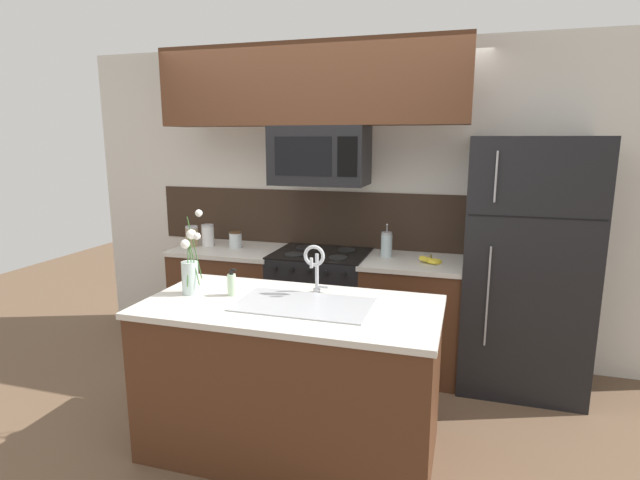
{
  "coord_description": "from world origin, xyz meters",
  "views": [
    {
      "loc": [
        1.14,
        -2.9,
        1.83
      ],
      "look_at": [
        0.18,
        0.27,
        1.16
      ],
      "focal_mm": 28.0,
      "sensor_mm": 36.0,
      "label": 1
    }
  ],
  "objects_px": {
    "stove_range": "(321,306)",
    "flower_vase": "(191,272)",
    "storage_jar_medium": "(208,235)",
    "storage_jar_tall": "(192,236)",
    "storage_jar_short": "(236,240)",
    "refrigerator": "(525,265)",
    "microwave": "(320,156)",
    "banana_bunch": "(430,260)",
    "sink_faucet": "(315,262)",
    "french_press": "(387,244)",
    "dish_soap_bottle": "(232,284)"
  },
  "relations": [
    {
      "from": "sink_faucet",
      "to": "flower_vase",
      "type": "relative_size",
      "value": 0.61
    },
    {
      "from": "storage_jar_medium",
      "to": "sink_faucet",
      "type": "relative_size",
      "value": 0.62
    },
    {
      "from": "storage_jar_tall",
      "to": "banana_bunch",
      "type": "bearing_deg",
      "value": -0.82
    },
    {
      "from": "microwave",
      "to": "banana_bunch",
      "type": "xyz_separation_m",
      "value": [
        0.88,
        -0.04,
        -0.77
      ]
    },
    {
      "from": "banana_bunch",
      "to": "french_press",
      "type": "height_order",
      "value": "french_press"
    },
    {
      "from": "banana_bunch",
      "to": "dish_soap_bottle",
      "type": "height_order",
      "value": "dish_soap_bottle"
    },
    {
      "from": "french_press",
      "to": "storage_jar_short",
      "type": "bearing_deg",
      "value": -178.44
    },
    {
      "from": "storage_jar_tall",
      "to": "stove_range",
      "type": "bearing_deg",
      "value": 1.5
    },
    {
      "from": "refrigerator",
      "to": "flower_vase",
      "type": "xyz_separation_m",
      "value": [
        -2.0,
        -1.26,
        0.12
      ]
    },
    {
      "from": "storage_jar_short",
      "to": "banana_bunch",
      "type": "height_order",
      "value": "storage_jar_short"
    },
    {
      "from": "stove_range",
      "to": "flower_vase",
      "type": "distance_m",
      "value": 1.45
    },
    {
      "from": "french_press",
      "to": "refrigerator",
      "type": "bearing_deg",
      "value": -2.23
    },
    {
      "from": "storage_jar_short",
      "to": "french_press",
      "type": "distance_m",
      "value": 1.3
    },
    {
      "from": "flower_vase",
      "to": "stove_range",
      "type": "bearing_deg",
      "value": 70.31
    },
    {
      "from": "flower_vase",
      "to": "storage_jar_medium",
      "type": "bearing_deg",
      "value": 115.11
    },
    {
      "from": "sink_faucet",
      "to": "flower_vase",
      "type": "distance_m",
      "value": 0.75
    },
    {
      "from": "sink_faucet",
      "to": "dish_soap_bottle",
      "type": "distance_m",
      "value": 0.52
    },
    {
      "from": "banana_bunch",
      "to": "flower_vase",
      "type": "height_order",
      "value": "flower_vase"
    },
    {
      "from": "microwave",
      "to": "storage_jar_medium",
      "type": "xyz_separation_m",
      "value": [
        -1.04,
        0.04,
        -0.7
      ]
    },
    {
      "from": "banana_bunch",
      "to": "refrigerator",
      "type": "bearing_deg",
      "value": 6.76
    },
    {
      "from": "french_press",
      "to": "sink_faucet",
      "type": "xyz_separation_m",
      "value": [
        -0.26,
        -1.09,
        0.1
      ]
    },
    {
      "from": "refrigerator",
      "to": "storage_jar_tall",
      "type": "xyz_separation_m",
      "value": [
        -2.72,
        -0.05,
        0.07
      ]
    },
    {
      "from": "stove_range",
      "to": "storage_jar_tall",
      "type": "xyz_separation_m",
      "value": [
        -1.16,
        -0.03,
        0.54
      ]
    },
    {
      "from": "stove_range",
      "to": "refrigerator",
      "type": "height_order",
      "value": "refrigerator"
    },
    {
      "from": "refrigerator",
      "to": "storage_jar_short",
      "type": "xyz_separation_m",
      "value": [
        -2.33,
        0.0,
        0.05
      ]
    },
    {
      "from": "microwave",
      "to": "storage_jar_medium",
      "type": "bearing_deg",
      "value": 177.58
    },
    {
      "from": "dish_soap_bottle",
      "to": "storage_jar_short",
      "type": "bearing_deg",
      "value": 115.22
    },
    {
      "from": "storage_jar_short",
      "to": "storage_jar_medium",
      "type": "bearing_deg",
      "value": -179.63
    },
    {
      "from": "stove_range",
      "to": "storage_jar_tall",
      "type": "distance_m",
      "value": 1.28
    },
    {
      "from": "stove_range",
      "to": "storage_jar_short",
      "type": "xyz_separation_m",
      "value": [
        -0.77,
        0.02,
        0.52
      ]
    },
    {
      "from": "storage_jar_tall",
      "to": "storage_jar_short",
      "type": "bearing_deg",
      "value": 8.07
    },
    {
      "from": "refrigerator",
      "to": "storage_jar_tall",
      "type": "relative_size",
      "value": 10.42
    },
    {
      "from": "microwave",
      "to": "banana_bunch",
      "type": "bearing_deg",
      "value": -2.53
    },
    {
      "from": "storage_jar_tall",
      "to": "flower_vase",
      "type": "xyz_separation_m",
      "value": [
        0.72,
        -1.21,
        0.05
      ]
    },
    {
      "from": "stove_range",
      "to": "microwave",
      "type": "height_order",
      "value": "microwave"
    },
    {
      "from": "french_press",
      "to": "sink_faucet",
      "type": "height_order",
      "value": "sink_faucet"
    },
    {
      "from": "storage_jar_tall",
      "to": "dish_soap_bottle",
      "type": "distance_m",
      "value": 1.52
    },
    {
      "from": "stove_range",
      "to": "refrigerator",
      "type": "xyz_separation_m",
      "value": [
        1.56,
        0.02,
        0.46
      ]
    },
    {
      "from": "storage_jar_medium",
      "to": "sink_faucet",
      "type": "distance_m",
      "value": 1.69
    },
    {
      "from": "microwave",
      "to": "flower_vase",
      "type": "height_order",
      "value": "microwave"
    },
    {
      "from": "storage_jar_medium",
      "to": "flower_vase",
      "type": "height_order",
      "value": "flower_vase"
    },
    {
      "from": "storage_jar_tall",
      "to": "sink_faucet",
      "type": "height_order",
      "value": "sink_faucet"
    },
    {
      "from": "french_press",
      "to": "dish_soap_bottle",
      "type": "relative_size",
      "value": 1.62
    },
    {
      "from": "storage_jar_tall",
      "to": "flower_vase",
      "type": "distance_m",
      "value": 1.41
    },
    {
      "from": "french_press",
      "to": "stove_range",
      "type": "bearing_deg",
      "value": -173.51
    },
    {
      "from": "sink_faucet",
      "to": "flower_vase",
      "type": "xyz_separation_m",
      "value": [
        -0.72,
        -0.21,
        -0.06
      ]
    },
    {
      "from": "flower_vase",
      "to": "refrigerator",
      "type": "bearing_deg",
      "value": 32.29
    },
    {
      "from": "sink_faucet",
      "to": "storage_jar_short",
      "type": "bearing_deg",
      "value": 134.74
    },
    {
      "from": "storage_jar_tall",
      "to": "storage_jar_medium",
      "type": "height_order",
      "value": "storage_jar_medium"
    },
    {
      "from": "storage_jar_medium",
      "to": "sink_faucet",
      "type": "height_order",
      "value": "sink_faucet"
    }
  ]
}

